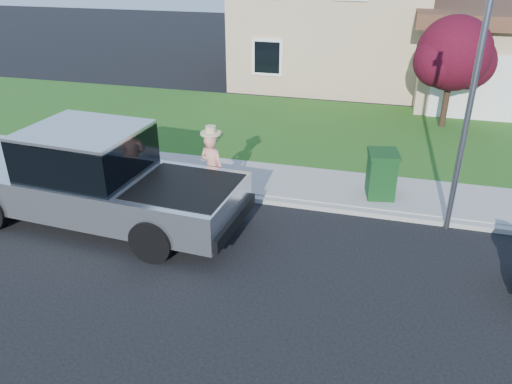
# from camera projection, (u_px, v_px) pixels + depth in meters

# --- Properties ---
(ground) EXTENTS (80.00, 80.00, 0.00)m
(ground) POSITION_uv_depth(u_px,v_px,m) (222.00, 267.00, 9.84)
(ground) COLOR black
(ground) RESTS_ON ground
(curb) EXTENTS (40.00, 0.20, 0.12)m
(curb) POSITION_uv_depth(u_px,v_px,m) (299.00, 204.00, 12.09)
(curb) COLOR gray
(curb) RESTS_ON ground
(sidewalk) EXTENTS (40.00, 2.00, 0.15)m
(sidewalk) POSITION_uv_depth(u_px,v_px,m) (307.00, 185.00, 13.03)
(sidewalk) COLOR gray
(sidewalk) RESTS_ON ground
(lawn) EXTENTS (40.00, 7.00, 0.10)m
(lawn) POSITION_uv_depth(u_px,v_px,m) (330.00, 131.00, 16.94)
(lawn) COLOR #164F17
(lawn) RESTS_ON ground
(house) EXTENTS (14.00, 11.30, 6.85)m
(house) POSITION_uv_depth(u_px,v_px,m) (365.00, 9.00, 22.31)
(house) COLOR tan
(house) RESTS_ON ground
(pickup_truck) EXTENTS (6.83, 2.80, 2.20)m
(pickup_truck) POSITION_uv_depth(u_px,v_px,m) (96.00, 179.00, 11.08)
(pickup_truck) COLOR black
(pickup_truck) RESTS_ON ground
(woman) EXTENTS (0.77, 0.63, 2.00)m
(woman) POSITION_uv_depth(u_px,v_px,m) (212.00, 168.00, 11.84)
(woman) COLOR tan
(woman) RESTS_ON ground
(ornamental_tree) EXTENTS (2.68, 2.42, 3.68)m
(ornamental_tree) POSITION_uv_depth(u_px,v_px,m) (455.00, 57.00, 16.21)
(ornamental_tree) COLOR black
(ornamental_tree) RESTS_ON lawn
(trash_bin) EXTENTS (0.83, 0.91, 1.15)m
(trash_bin) POSITION_uv_depth(u_px,v_px,m) (381.00, 174.00, 12.08)
(trash_bin) COLOR #0E3613
(trash_bin) RESTS_ON sidewalk
(street_lamp) EXTENTS (0.27, 0.68, 5.27)m
(street_lamp) POSITION_uv_depth(u_px,v_px,m) (472.00, 98.00, 9.81)
(street_lamp) COLOR slate
(street_lamp) RESTS_ON ground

